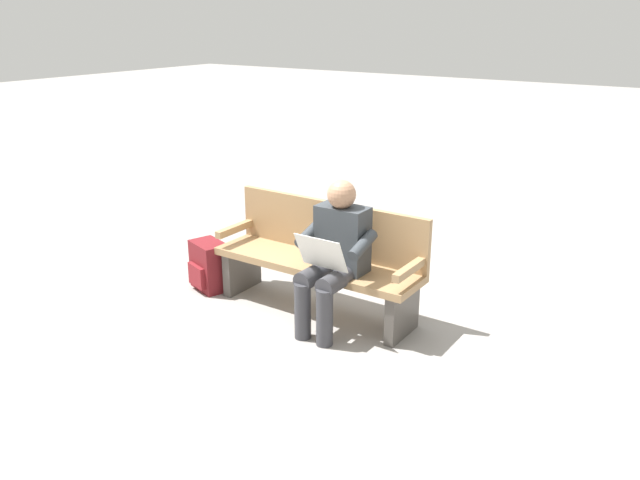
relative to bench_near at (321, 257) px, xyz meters
The scene contains 4 objects.
ground_plane 0.46m from the bench_near, 90.01° to the left, with size 40.00×40.00×0.00m, color gray.
bench_near is the anchor object (origin of this frame).
person_seated 0.41m from the bench_near, 140.72° to the left, with size 0.57×0.57×1.18m.
backpack 1.11m from the bench_near, 12.20° to the left, with size 0.41×0.35×0.44m.
Camera 1 is at (-2.76, 4.04, 2.36)m, focal length 36.10 mm.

